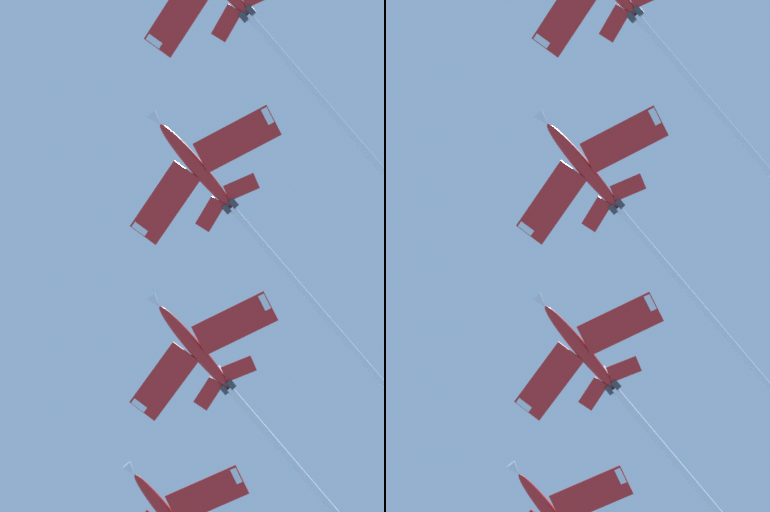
# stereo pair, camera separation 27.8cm
# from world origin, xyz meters

# --- Properties ---
(jet_lead) EXTENTS (42.13, 24.49, 13.68)m
(jet_lead) POSITION_xyz_m (27.92, -22.30, 106.73)
(jet_lead) COLOR red
(jet_second) EXTENTS (43.77, 25.16, 13.15)m
(jet_second) POSITION_xyz_m (34.84, -3.27, 102.90)
(jet_second) COLOR red
(jet_third) EXTENTS (39.86, 23.69, 11.76)m
(jet_third) POSITION_xyz_m (42.98, 14.78, 98.64)
(jet_third) COLOR red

